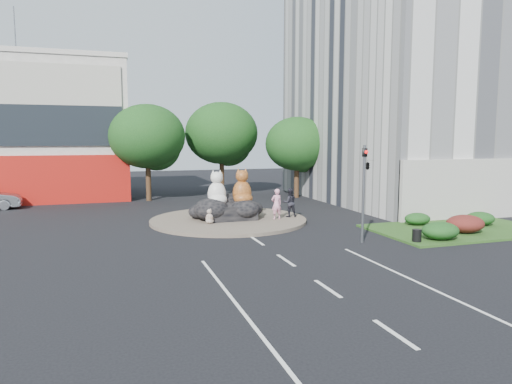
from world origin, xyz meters
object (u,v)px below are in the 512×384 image
Objects in this scene: litter_bin at (417,235)px; pedestrian_dark at (290,203)px; cat_tabby at (242,186)px; kitten_calico at (209,216)px; cat_white at (217,188)px; pedestrian_pink at (277,204)px; kitten_white at (252,212)px.

pedestrian_dark is at bearing 112.46° from litter_bin.
cat_tabby reaches higher than kitten_calico.
cat_white is 3.94m from pedestrian_pink.
pedestrian_pink is at bearing 32.44° from pedestrian_dark.
kitten_calico reaches higher than kitten_white.
cat_white is 2.51× the size of kitten_white.
kitten_white reaches higher than litter_bin.
kitten_calico is (-0.76, -1.23, -1.56)m from cat_white.
cat_white is at bearing 105.76° from kitten_calico.
kitten_white is at bearing 62.30° from kitten_calico.
cat_tabby is at bearing 133.68° from kitten_white.
pedestrian_pink is at bearing -22.44° from cat_tabby.
kitten_white is at bearing -29.56° from pedestrian_pink.
pedestrian_pink is at bearing -11.29° from cat_white.
pedestrian_pink is 9.20m from litter_bin.
cat_tabby reaches higher than kitten_white.
cat_white is at bearing 132.74° from litter_bin.
pedestrian_pink reaches higher than pedestrian_dark.
cat_tabby is 11.24m from litter_bin.
pedestrian_pink is (4.41, 0.20, 0.50)m from kitten_calico.
litter_bin is at bearing 113.14° from pedestrian_pink.
pedestrian_dark is (2.56, -0.05, 0.50)m from kitten_white.
cat_white reaches higher than litter_bin.
litter_bin is at bearing -42.70° from cat_white.
kitten_calico is 0.50× the size of pedestrian_dark.
kitten_white is at bearing 5.41° from pedestrian_dark.
cat_white is 12.33m from litter_bin.
cat_white is 1.65m from cat_tabby.
pedestrian_dark is at bearing -161.13° from pedestrian_pink.
kitten_white is (2.21, -0.44, -1.58)m from cat_white.
cat_tabby is 1.20× the size of pedestrian_pink.
cat_tabby is 3.35m from pedestrian_dark.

